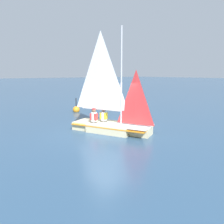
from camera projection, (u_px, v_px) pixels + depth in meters
The scene contains 5 objects.
ground_plane at pixel (112, 131), 11.30m from camera, with size 260.00×260.00×0.00m, color #2D4C6B.
sailboat_main at pixel (111, 118), 11.20m from camera, with size 4.27×3.19×5.16m.
sailor_helm at pixel (104, 118), 11.66m from camera, with size 0.42×0.40×1.16m.
sailor_crew at pixel (94, 118), 11.41m from camera, with size 0.42×0.40×1.16m.
buoy_marker at pixel (76, 109), 16.89m from camera, with size 0.53×0.53×1.16m.
Camera 1 is at (-8.76, 6.57, 2.97)m, focal length 35.00 mm.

